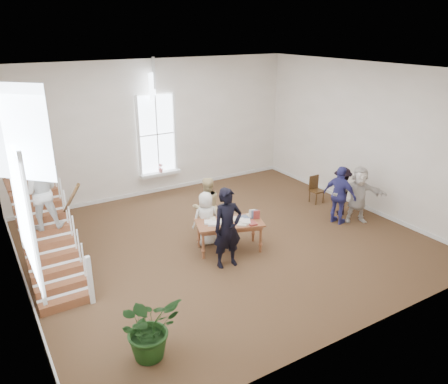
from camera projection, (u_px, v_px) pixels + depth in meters
ground at (226, 241)px, 11.83m from camera, size 10.00×10.00×0.00m
room_shell at (160, 181)px, 15.20m from camera, size 10.49×10.00×10.00m
staircase at (43, 209)px, 9.76m from camera, size 1.10×4.10×2.92m
library_table at (230, 225)px, 11.14m from camera, size 1.87×1.33×0.85m
police_officer at (228, 228)px, 10.30m from camera, size 0.76×0.54×1.99m
elderly_woman at (206, 219)px, 11.45m from camera, size 0.77×0.56×1.46m
person_yellow at (207, 206)px, 11.96m from camera, size 0.86×0.70×1.66m
woman_cluster_a at (340, 195)px, 12.63m from camera, size 0.69×1.10×1.74m
woman_cluster_b at (342, 191)px, 13.30m from camera, size 1.04×1.11×1.50m
woman_cluster_c at (358, 195)px, 12.74m from camera, size 1.62×1.23×1.70m
floor_plant at (149, 327)px, 7.53m from camera, size 1.20×1.08×1.20m
side_chair at (316, 188)px, 14.30m from camera, size 0.39×0.39×0.89m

